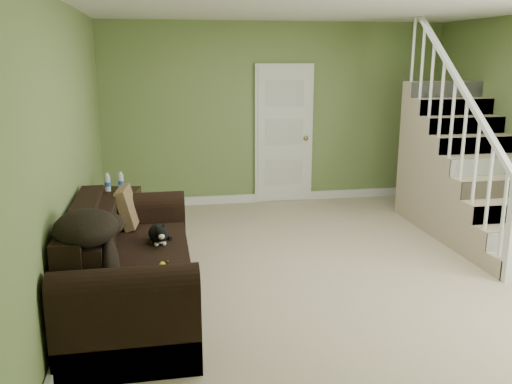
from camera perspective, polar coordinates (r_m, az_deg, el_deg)
name	(u,v)px	position (r m, az deg, el deg)	size (l,w,h in m)	color
floor	(333,268)	(5.69, 8.07, -7.97)	(5.00, 5.50, 0.01)	tan
ceiling	(343,2)	(5.29, 9.10, 19.11)	(5.00, 5.50, 0.01)	white
wall_back	(277,114)	(7.97, 2.19, 8.19)	(5.00, 0.04, 2.60)	olive
wall_left	(69,151)	(5.12, -19.08, 4.07)	(0.04, 5.50, 2.60)	olive
baseboard_back	(276,197)	(8.16, 2.16, -0.52)	(5.00, 0.04, 0.12)	white
baseboard_left	(83,280)	(5.45, -17.71, -8.83)	(0.04, 5.50, 0.12)	white
door	(284,134)	(7.98, 2.95, 6.07)	(0.86, 0.12, 2.02)	white
staircase	(465,180)	(7.17, 21.12, 1.23)	(1.00, 2.51, 2.82)	tan
sofa	(127,271)	(4.79, -13.39, -8.10)	(0.99, 2.29, 0.90)	black
side_table	(117,215)	(6.62, -14.41, -2.31)	(0.58, 0.58, 0.82)	black
cat	(158,234)	(4.95, -10.24, -4.37)	(0.25, 0.46, 0.22)	black
banana	(163,267)	(4.36, -9.81, -7.76)	(0.05, 0.19, 0.05)	yellow
throw_pillow	(128,207)	(5.46, -13.37, -1.57)	(0.10, 0.39, 0.39)	#4E391F
throw_blanket	(86,228)	(4.06, -17.49, -3.61)	(0.45, 0.59, 0.24)	black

